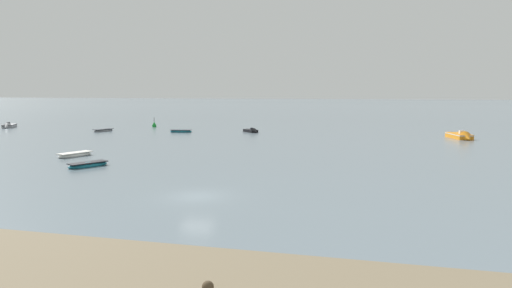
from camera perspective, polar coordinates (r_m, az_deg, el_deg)
ground_plane at (r=34.61m, az=-7.61°, el=-6.70°), size 800.00×800.00×0.00m
tidal_rock_right at (r=18.54m, az=-6.22°, el=-17.81°), size 0.48×0.48×0.48m
motorboat_moored_0 at (r=110.77m, az=-29.26°, el=1.97°), size 4.43×5.84×1.92m
rowboat_moored_2 at (r=50.70m, az=-20.82°, el=-2.53°), size 3.42×4.50×0.68m
rowboat_moored_3 at (r=87.61m, az=-9.65°, el=1.63°), size 4.47×2.12×0.68m
rowboat_moored_5 at (r=59.15m, az=-22.27°, el=-1.30°), size 3.05×4.71×0.71m
motorboat_moored_3 at (r=81.94m, az=24.96°, el=0.81°), size 3.82×7.09×2.31m
rowboat_moored_6 at (r=93.36m, az=-19.07°, el=1.67°), size 2.88×4.60×0.69m
motorboat_moored_4 at (r=86.10m, az=-0.51°, el=1.64°), size 3.89×4.00×1.42m
channel_buoy at (r=101.30m, az=-12.97°, el=2.41°), size 0.90×0.90×2.30m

